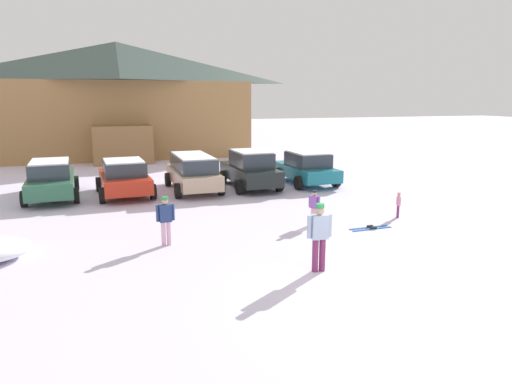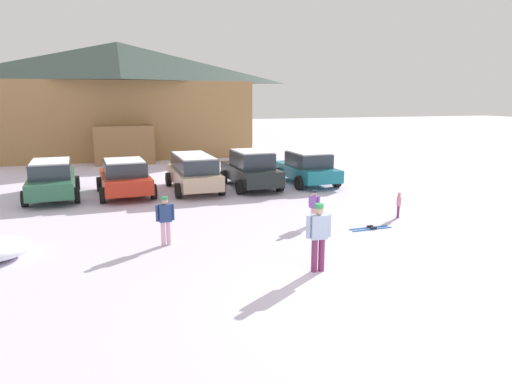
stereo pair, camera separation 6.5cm
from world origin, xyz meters
The scene contains 12 objects.
ground centered at (0.00, 0.00, 0.00)m, with size 160.00×160.00×0.00m, color silver.
ski_lodge centered at (-4.39, 27.38, 4.05)m, with size 18.15×10.35×7.98m.
parked_green_coupe centered at (-7.69, 12.82, 0.81)m, with size 2.27×4.77×1.59m.
parked_red_sedan centered at (-4.80, 12.44, 0.79)m, with size 2.40×4.25×1.55m.
parked_beige_suv centered at (-1.83, 12.53, 0.88)m, with size 2.12×4.61×1.62m.
parked_black_sedan centered at (0.81, 12.42, 0.87)m, with size 2.13×4.36×1.75m.
parked_teal_hatchback centered at (3.67, 12.48, 0.80)m, with size 2.19×4.22×1.58m.
skier_adult_in_blue_parka centered at (-0.76, 1.94, 0.94)m, with size 0.62×0.27×1.67m.
skier_child_in_purple_jacket centered at (0.89, 5.70, 0.66)m, with size 0.28×0.39×1.16m.
skier_teen_in_navy_coat centered at (-3.98, 5.07, 0.79)m, with size 0.52×0.22×1.41m.
skier_child_in_pink_snowsuit centered at (4.08, 5.64, 0.50)m, with size 0.22×0.30×0.89m.
pair_of_skis centered at (2.44, 4.73, 0.02)m, with size 1.42×0.35×0.08m.
Camera 2 is at (-5.36, -7.47, 4.09)m, focal length 32.00 mm.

